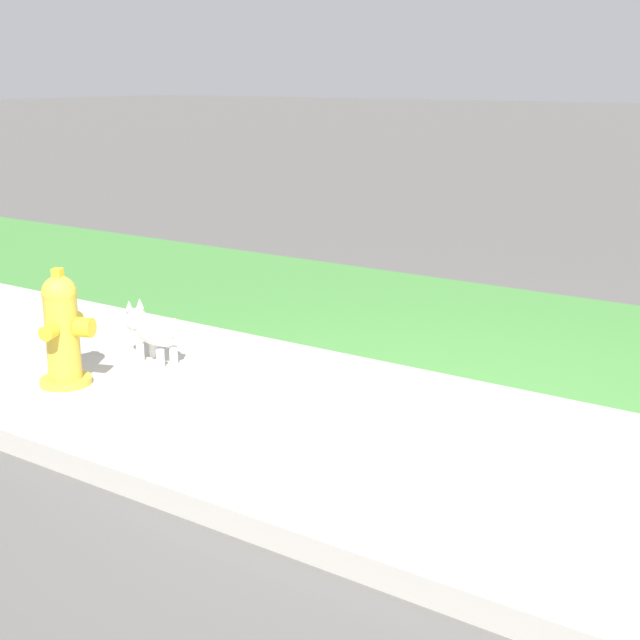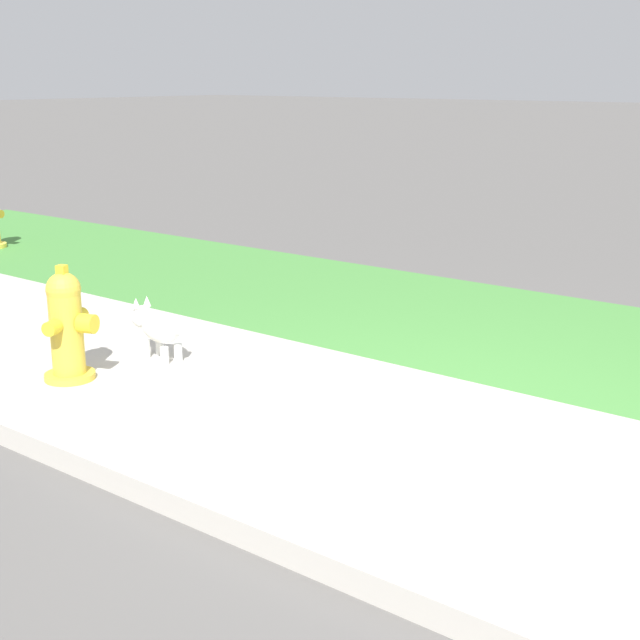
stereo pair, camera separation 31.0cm
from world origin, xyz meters
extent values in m
plane|color=#5B5956|center=(0.00, 0.00, 0.00)|extent=(120.00, 120.00, 0.00)
cube|color=#BCB7AD|center=(0.00, 0.00, 0.01)|extent=(18.00, 2.18, 0.01)
cube|color=#47893D|center=(0.00, 2.33, 0.00)|extent=(18.00, 2.49, 0.01)
cube|color=#BCB7AD|center=(0.00, -1.17, 0.06)|extent=(18.00, 0.16, 0.12)
cylinder|color=gold|center=(-2.26, -0.40, 0.03)|extent=(0.31, 0.31, 0.05)
cylinder|color=gold|center=(-2.26, -0.40, 0.32)|extent=(0.20, 0.20, 0.53)
sphere|color=gold|center=(-2.26, -0.40, 0.58)|extent=(0.21, 0.21, 0.21)
cube|color=yellow|center=(-2.26, -0.40, 0.71)|extent=(0.07, 0.07, 0.06)
cylinder|color=yellow|center=(-2.31, -0.26, 0.38)|extent=(0.12, 0.12, 0.09)
cylinder|color=yellow|center=(-2.21, -0.53, 0.38)|extent=(0.12, 0.12, 0.09)
cylinder|color=yellow|center=(-2.12, -0.35, 0.38)|extent=(0.14, 0.15, 0.12)
ellipsoid|color=white|center=(-2.10, 0.22, 0.23)|extent=(0.36, 0.24, 0.19)
sphere|color=white|center=(-2.31, 0.26, 0.26)|extent=(0.16, 0.16, 0.16)
sphere|color=black|center=(-2.38, 0.27, 0.25)|extent=(0.03, 0.03, 0.03)
cone|color=white|center=(-2.32, 0.21, 0.36)|extent=(0.06, 0.06, 0.07)
cone|color=white|center=(-2.31, 0.30, 0.36)|extent=(0.06, 0.06, 0.07)
cylinder|color=white|center=(-2.22, 0.19, 0.07)|extent=(0.05, 0.05, 0.13)
cylinder|color=white|center=(-2.20, 0.29, 0.07)|extent=(0.05, 0.05, 0.13)
cylinder|color=white|center=(-2.00, 0.16, 0.07)|extent=(0.05, 0.05, 0.13)
cylinder|color=white|center=(-1.98, 0.26, 0.07)|extent=(0.05, 0.05, 0.13)
cylinder|color=white|center=(-1.91, 0.20, 0.29)|extent=(0.04, 0.04, 0.11)
camera|label=1|loc=(1.95, -3.76, 1.84)|focal=50.00mm
camera|label=2|loc=(2.20, -3.58, 1.84)|focal=50.00mm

